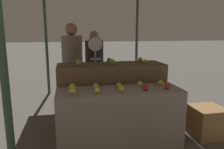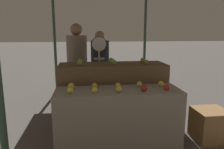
{
  "view_description": "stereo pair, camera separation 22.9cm",
  "coord_description": "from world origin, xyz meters",
  "px_view_note": "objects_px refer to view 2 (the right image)",
  "views": [
    {
      "loc": [
        -0.66,
        -2.75,
        1.61
      ],
      "look_at": [
        -0.05,
        0.3,
        0.99
      ],
      "focal_mm": 35.0,
      "sensor_mm": 36.0,
      "label": 1
    },
    {
      "loc": [
        -0.43,
        -2.78,
        1.61
      ],
      "look_at": [
        -0.05,
        0.3,
        0.99
      ],
      "focal_mm": 35.0,
      "sensor_mm": 36.0,
      "label": 2
    }
  ],
  "objects_px": {
    "produce_scale": "(99,59)",
    "person_customer_left": "(100,63)",
    "wooden_crate_side": "(210,125)",
    "person_vendor_at_scale": "(77,62)"
  },
  "relations": [
    {
      "from": "person_customer_left",
      "to": "wooden_crate_side",
      "type": "relative_size",
      "value": 3.47
    },
    {
      "from": "produce_scale",
      "to": "person_customer_left",
      "type": "distance_m",
      "value": 0.75
    },
    {
      "from": "produce_scale",
      "to": "person_customer_left",
      "type": "xyz_separation_m",
      "value": [
        0.07,
        0.73,
        -0.18
      ]
    },
    {
      "from": "person_customer_left",
      "to": "wooden_crate_side",
      "type": "bearing_deg",
      "value": 127.83
    },
    {
      "from": "person_vendor_at_scale",
      "to": "wooden_crate_side",
      "type": "height_order",
      "value": "person_vendor_at_scale"
    },
    {
      "from": "person_vendor_at_scale",
      "to": "person_customer_left",
      "type": "xyz_separation_m",
      "value": [
        0.48,
        0.46,
        -0.09
      ]
    },
    {
      "from": "produce_scale",
      "to": "wooden_crate_side",
      "type": "height_order",
      "value": "produce_scale"
    },
    {
      "from": "produce_scale",
      "to": "wooden_crate_side",
      "type": "distance_m",
      "value": 2.16
    },
    {
      "from": "produce_scale",
      "to": "person_customer_left",
      "type": "relative_size",
      "value": 0.94
    },
    {
      "from": "person_customer_left",
      "to": "wooden_crate_side",
      "type": "height_order",
      "value": "person_customer_left"
    }
  ]
}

